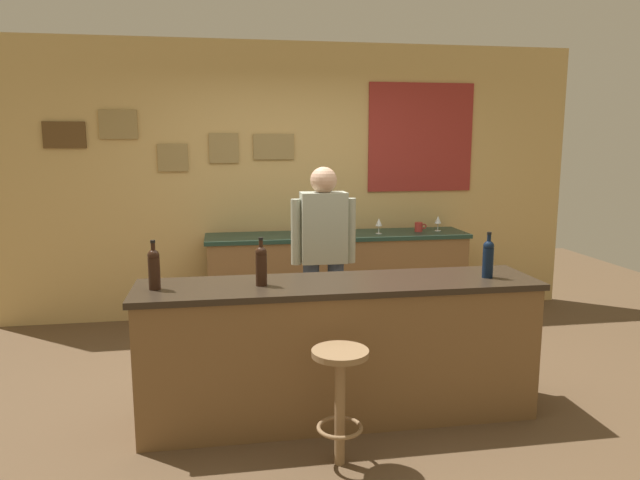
% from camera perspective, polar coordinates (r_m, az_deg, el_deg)
% --- Properties ---
extents(ground_plane, '(10.00, 10.00, 0.00)m').
position_cam_1_polar(ground_plane, '(4.46, 0.79, -14.40)').
color(ground_plane, brown).
extents(back_wall, '(6.00, 0.09, 2.80)m').
position_cam_1_polar(back_wall, '(6.10, -2.45, 5.86)').
color(back_wall, tan).
rests_on(back_wall, ground_plane).
extents(bar_counter, '(2.60, 0.60, 0.92)m').
position_cam_1_polar(bar_counter, '(3.92, 1.88, -10.60)').
color(bar_counter, brown).
rests_on(bar_counter, ground_plane).
extents(side_counter, '(2.62, 0.56, 0.90)m').
position_cam_1_polar(side_counter, '(5.93, 1.72, -3.67)').
color(side_counter, brown).
rests_on(side_counter, ground_plane).
extents(bartender, '(0.52, 0.21, 1.62)m').
position_cam_1_polar(bartender, '(4.66, 0.34, -1.25)').
color(bartender, '#384766').
rests_on(bartender, ground_plane).
extents(bar_stool, '(0.32, 0.32, 0.68)m').
position_cam_1_polar(bar_stool, '(3.37, 1.96, -14.16)').
color(bar_stool, olive).
rests_on(bar_stool, ground_plane).
extents(wine_bottle_a, '(0.07, 0.07, 0.31)m').
position_cam_1_polar(wine_bottle_a, '(3.71, -15.88, -2.61)').
color(wine_bottle_a, black).
rests_on(wine_bottle_a, bar_counter).
extents(wine_bottle_b, '(0.07, 0.07, 0.31)m').
position_cam_1_polar(wine_bottle_b, '(3.68, -5.75, -2.36)').
color(wine_bottle_b, black).
rests_on(wine_bottle_b, bar_counter).
extents(wine_bottle_c, '(0.07, 0.07, 0.31)m').
position_cam_1_polar(wine_bottle_c, '(4.03, 16.06, -1.64)').
color(wine_bottle_c, black).
rests_on(wine_bottle_c, bar_counter).
extents(wine_glass_a, '(0.07, 0.07, 0.16)m').
position_cam_1_polar(wine_glass_a, '(5.89, 0.64, 1.77)').
color(wine_glass_a, silver).
rests_on(wine_glass_a, side_counter).
extents(wine_glass_b, '(0.07, 0.07, 0.16)m').
position_cam_1_polar(wine_glass_b, '(5.86, 5.76, 1.68)').
color(wine_glass_b, silver).
rests_on(wine_glass_b, side_counter).
extents(wine_glass_c, '(0.07, 0.07, 0.16)m').
position_cam_1_polar(wine_glass_c, '(6.13, 11.43, 1.89)').
color(wine_glass_c, silver).
rests_on(wine_glass_c, side_counter).
extents(coffee_mug, '(0.12, 0.08, 0.09)m').
position_cam_1_polar(coffee_mug, '(6.06, 9.61, 1.27)').
color(coffee_mug, '#B2332D').
rests_on(coffee_mug, side_counter).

